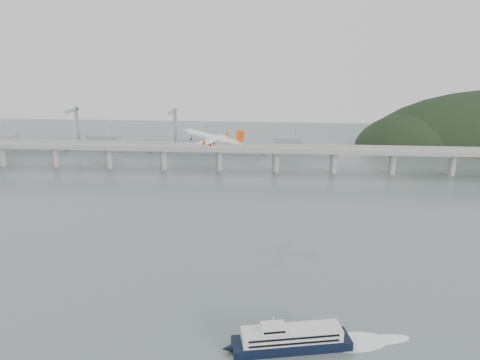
{
  "coord_description": "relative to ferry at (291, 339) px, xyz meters",
  "views": [
    {
      "loc": [
        19.76,
        -197.18,
        113.48
      ],
      "look_at": [
        0.0,
        55.0,
        36.0
      ],
      "focal_mm": 35.0,
      "sensor_mm": 36.0,
      "label": 1
    }
  ],
  "objects": [
    {
      "name": "distant_fleet",
      "position": [
        -182.73,
        309.23,
        2.41
      ],
      "size": [
        453.0,
        60.9,
        40.0
      ],
      "color": "gray",
      "rests_on": "ground"
    },
    {
      "name": "ground",
      "position": [
        -27.37,
        44.15,
        -3.81
      ],
      "size": [
        900.0,
        900.0,
        0.0
      ],
      "primitive_type": "plane",
      "color": "slate",
      "rests_on": "ground"
    },
    {
      "name": "ferry",
      "position": [
        0.0,
        0.0,
        0.0
      ],
      "size": [
        73.81,
        24.09,
        14.05
      ],
      "rotation": [
        0.0,
        0.0,
        0.21
      ],
      "color": "black",
      "rests_on": "ground"
    },
    {
      "name": "bridge",
      "position": [
        -28.52,
        244.15,
        13.84
      ],
      "size": [
        800.0,
        22.0,
        23.9
      ],
      "color": "gray",
      "rests_on": "ground"
    },
    {
      "name": "airliner",
      "position": [
        -43.49,
        106.97,
        54.48
      ],
      "size": [
        37.77,
        34.89,
        10.28
      ],
      "rotation": [
        0.05,
        -0.16,
        2.87
      ],
      "color": "white",
      "rests_on": "ground"
    }
  ]
}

